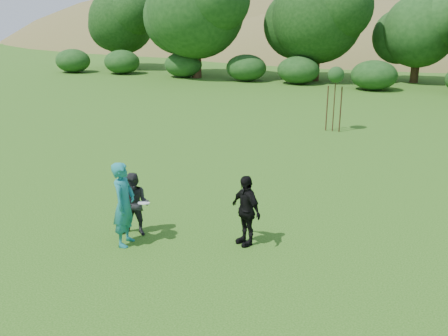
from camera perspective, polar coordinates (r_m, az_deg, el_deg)
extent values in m
plane|color=#19470C|center=(11.40, -6.21, -9.49)|extent=(120.00, 120.00, 0.00)
imported|color=#1A7477|center=(11.53, -11.36, -4.07)|extent=(0.61, 0.80, 1.97)
imported|color=#252628|center=(12.02, -10.18, -4.15)|extent=(0.87, 0.75, 1.55)
imported|color=black|center=(11.38, 2.50, -4.84)|extent=(1.04, 0.86, 1.66)
cylinder|color=white|center=(11.49, -9.15, -3.96)|extent=(0.27, 0.27, 0.07)
cylinder|color=#3D2818|center=(22.60, 12.47, 7.23)|extent=(0.05, 0.05, 2.50)
sphere|color=#1C4418|center=(22.42, 12.68, 10.37)|extent=(0.70, 0.70, 0.70)
cylinder|color=#3F2918|center=(22.71, 11.69, 6.68)|extent=(0.06, 0.06, 2.00)
cylinder|color=#362315|center=(22.59, 13.18, 6.53)|extent=(0.06, 0.06, 2.00)
ellipsoid|color=olive|center=(86.07, 2.88, 6.06)|extent=(110.00, 70.00, 44.00)
ellipsoid|color=olive|center=(68.72, 15.04, 6.26)|extent=(80.00, 50.00, 28.00)
cylinder|color=#3A2616|center=(47.48, -11.42, 12.65)|extent=(0.65, 0.65, 2.62)
sphere|color=#194214|center=(47.33, -11.64, 16.16)|extent=(5.80, 5.80, 5.80)
cylinder|color=#3A2616|center=(40.26, -3.15, 12.50)|extent=(0.73, 0.73, 3.15)
sphere|color=#194214|center=(40.09, -3.24, 17.71)|extent=(7.54, 7.54, 7.54)
cylinder|color=#3A2616|center=(39.01, 10.38, 11.82)|extent=(0.68, 0.68, 2.80)
sphere|color=#194214|center=(38.83, 10.66, 16.60)|extent=(6.73, 6.73, 6.73)
cylinder|color=#3A2616|center=(39.99, 21.01, 10.72)|extent=(0.60, 0.60, 2.27)
sphere|color=#194214|center=(39.81, 21.43, 14.39)|extent=(5.22, 5.22, 5.22)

